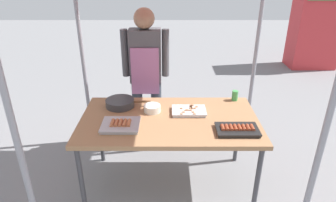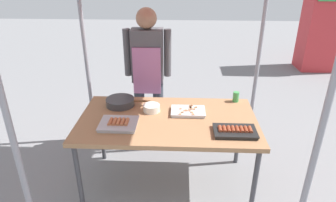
# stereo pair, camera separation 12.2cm
# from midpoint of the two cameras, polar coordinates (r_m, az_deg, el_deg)

# --- Properties ---
(ground_plane) EXTENTS (18.00, 18.00, 0.00)m
(ground_plane) POSITION_cam_midpoint_polar(r_m,az_deg,el_deg) (3.13, 1.12, -15.49)
(ground_plane) COLOR slate
(stall_table) EXTENTS (1.60, 0.90, 0.75)m
(stall_table) POSITION_cam_midpoint_polar(r_m,az_deg,el_deg) (2.72, 1.24, -4.32)
(stall_table) COLOR #9E724C
(stall_table) RESTS_ON ground
(tray_grilled_sausages) EXTENTS (0.32, 0.27, 0.05)m
(tray_grilled_sausages) POSITION_cam_midpoint_polar(r_m,az_deg,el_deg) (2.60, -8.08, -4.33)
(tray_grilled_sausages) COLOR #ADADB2
(tray_grilled_sausages) RESTS_ON stall_table
(tray_meat_skewers) EXTENTS (0.32, 0.22, 0.04)m
(tray_meat_skewers) POSITION_cam_midpoint_polar(r_m,az_deg,el_deg) (2.79, 5.12, -1.99)
(tray_meat_skewers) COLOR silver
(tray_meat_skewers) RESTS_ON stall_table
(tray_pork_links) EXTENTS (0.35, 0.22, 0.05)m
(tray_pork_links) POSITION_cam_midpoint_polar(r_m,az_deg,el_deg) (2.54, 14.02, -5.61)
(tray_pork_links) COLOR black
(tray_pork_links) RESTS_ON stall_table
(cooking_wok) EXTENTS (0.44, 0.28, 0.07)m
(cooking_wok) POSITION_cam_midpoint_polar(r_m,az_deg,el_deg) (2.95, -7.90, -0.13)
(cooking_wok) COLOR #38383A
(cooking_wok) RESTS_ON stall_table
(condiment_bowl) EXTENTS (0.16, 0.16, 0.06)m
(condiment_bowl) POSITION_cam_midpoint_polar(r_m,az_deg,el_deg) (2.81, -1.92, -1.36)
(condiment_bowl) COLOR silver
(condiment_bowl) RESTS_ON stall_table
(drink_cup_near_edge) EXTENTS (0.06, 0.06, 0.10)m
(drink_cup_near_edge) POSITION_cam_midpoint_polar(r_m,az_deg,el_deg) (3.08, 13.95, 0.76)
(drink_cup_near_edge) COLOR #3F994C
(drink_cup_near_edge) RESTS_ON stall_table
(vendor_woman) EXTENTS (0.52, 0.23, 1.61)m
(vendor_woman) POSITION_cam_midpoint_polar(r_m,az_deg,el_deg) (3.34, -2.83, 6.24)
(vendor_woman) COLOR #333842
(vendor_woman) RESTS_ON ground
(neighbor_stall_left) EXTENTS (0.90, 0.60, 1.94)m
(neighbor_stall_left) POSITION_cam_midpoint_polar(r_m,az_deg,el_deg) (6.79, 28.82, 13.29)
(neighbor_stall_left) COLOR #C63338
(neighbor_stall_left) RESTS_ON ground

